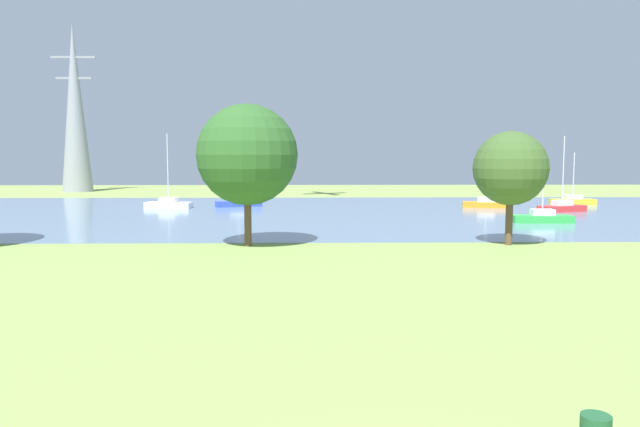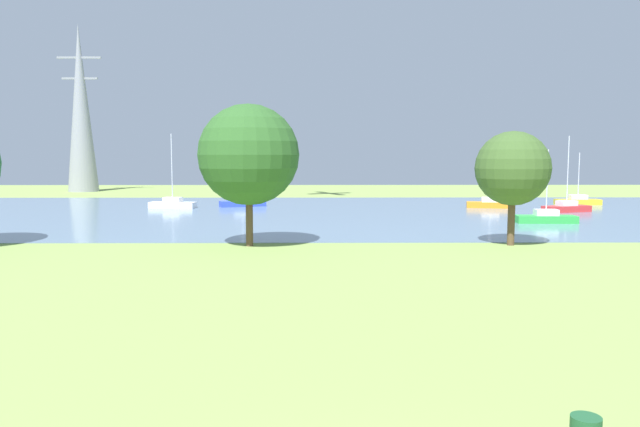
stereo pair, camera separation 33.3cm
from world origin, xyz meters
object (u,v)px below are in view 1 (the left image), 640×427
Objects in this scene: sailboat_green at (542,217)px; sailboat_red at (562,207)px; tree_mid_shore at (247,155)px; tree_west_far at (511,169)px; sailboat_blue at (239,202)px; sailboat_yellow at (573,201)px; electricity_pylon at (75,108)px; sailboat_orange at (486,204)px; sailboat_white at (169,204)px.

sailboat_red is (5.51, 9.33, 0.02)m from sailboat_green.
tree_mid_shore reaches higher than tree_west_far.
sailboat_blue is 0.79× the size of tree_mid_shore.
sailboat_yellow is at bearing 42.23° from tree_mid_shore.
tree_mid_shore is 0.35× the size of electricity_pylon.
sailboat_green is at bearing -87.80° from sailboat_orange.
sailboat_yellow is 0.75× the size of sailboat_white.
tree_mid_shore is at bearing -67.85° from sailboat_white.
tree_mid_shore is (-22.77, -12.22, 5.09)m from sailboat_green.
sailboat_blue reaches higher than sailboat_green.
sailboat_red is at bearing -29.37° from electricity_pylon.
sailboat_red is at bearing 60.22° from tree_west_far.
tree_mid_shore is (3.70, -28.08, 5.08)m from sailboat_blue.
tree_mid_shore is at bearing -82.50° from sailboat_blue.
tree_mid_shore is at bearing -151.78° from sailboat_green.
sailboat_green is 30.85m from sailboat_blue.
electricity_pylon reaches higher than sailboat_white.
electricity_pylon is at bearing 119.17° from tree_mid_shore.
sailboat_red is 1.04× the size of tree_west_far.
sailboat_blue is 34.43m from tree_west_far.
tree_west_far is at bearing -119.17° from sailboat_green.
sailboat_red is 32.63m from sailboat_blue.
tree_mid_shore is at bearing -130.38° from sailboat_orange.
tree_mid_shore is at bearing -142.69° from sailboat_red.
tree_west_far is at bearing -119.62° from sailboat_yellow.
sailboat_orange is at bearing -160.62° from sailboat_yellow.
sailboat_orange is (-0.53, 13.92, -0.01)m from sailboat_green.
sailboat_orange is at bearing -4.28° from sailboat_blue.
sailboat_yellow is 0.23× the size of electricity_pylon.
sailboat_red is 0.95× the size of sailboat_white.
sailboat_blue is at bearing 97.50° from tree_mid_shore.
sailboat_red is 7.59m from sailboat_orange.
sailboat_red is at bearing 37.31° from tree_mid_shore.
sailboat_green is at bearing 28.22° from tree_mid_shore.
tree_mid_shore is at bearing -179.30° from tree_west_far.
electricity_pylon is (-30.48, 54.62, 6.72)m from tree_mid_shore.
sailboat_yellow is 0.66× the size of tree_mid_shore.
electricity_pylon reaches higher than tree_west_far.
sailboat_white is at bearing -175.44° from sailboat_yellow.
sailboat_blue is 39.51m from electricity_pylon.
electricity_pylon is at bearing 158.72° from sailboat_yellow.
tree_west_far is at bearing 0.70° from tree_mid_shore.
sailboat_green reaches higher than sailboat_yellow.
sailboat_orange is 34.69m from tree_mid_shore.
sailboat_white is (-33.53, 14.21, 0.02)m from sailboat_green.
tree_west_far reaches higher than sailboat_green.
sailboat_white reaches higher than sailboat_blue.
sailboat_white reaches higher than sailboat_yellow.
sailboat_yellow is 0.84× the size of sailboat_blue.
sailboat_white reaches higher than sailboat_orange.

